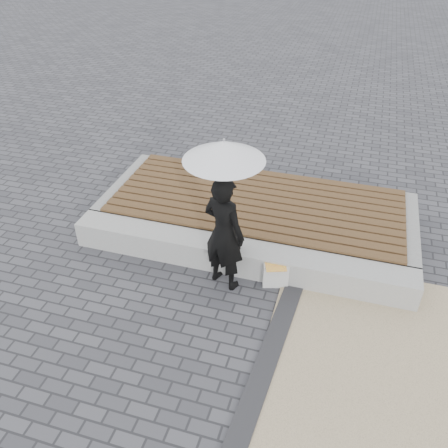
% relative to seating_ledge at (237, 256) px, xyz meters
% --- Properties ---
extents(ground, '(80.00, 80.00, 0.00)m').
position_rel_seating_ledge_xyz_m(ground, '(0.00, -1.60, -0.20)').
color(ground, '#46464B').
rests_on(ground, ground).
extents(edging_band, '(0.61, 5.20, 0.04)m').
position_rel_seating_ledge_xyz_m(edging_band, '(0.75, -2.10, -0.18)').
color(edging_band, '#2A2A2D').
rests_on(edging_band, ground).
extents(seating_ledge, '(5.00, 0.45, 0.40)m').
position_rel_seating_ledge_xyz_m(seating_ledge, '(0.00, 0.00, 0.00)').
color(seating_ledge, '#AAABA5').
rests_on(seating_ledge, ground).
extents(timber_platform, '(5.00, 2.00, 0.40)m').
position_rel_seating_ledge_xyz_m(timber_platform, '(0.00, 1.20, 0.00)').
color(timber_platform, gray).
rests_on(timber_platform, ground).
extents(timber_decking, '(4.60, 2.00, 0.04)m').
position_rel_seating_ledge_xyz_m(timber_decking, '(0.00, 1.20, 0.22)').
color(timber_decking, brown).
rests_on(timber_decking, timber_platform).
extents(woman, '(0.72, 0.60, 1.70)m').
position_rel_seating_ledge_xyz_m(woman, '(-0.09, -0.37, 0.65)').
color(woman, black).
rests_on(woman, ground).
extents(parasol, '(1.00, 1.00, 1.27)m').
position_rel_seating_ledge_xyz_m(parasol, '(-0.09, -0.37, 1.85)').
color(parasol, '#A3A3A7').
rests_on(parasol, ground).
extents(handbag, '(0.31, 0.21, 0.21)m').
position_rel_seating_ledge_xyz_m(handbag, '(-0.09, -0.09, 0.30)').
color(handbag, black).
rests_on(handbag, seating_ledge).
extents(canvas_tote, '(0.37, 0.24, 0.37)m').
position_rel_seating_ledge_xyz_m(canvas_tote, '(0.61, -0.22, -0.02)').
color(canvas_tote, silver).
rests_on(canvas_tote, ground).
extents(magazine, '(0.33, 0.29, 0.01)m').
position_rel_seating_ledge_xyz_m(magazine, '(0.61, -0.27, 0.17)').
color(magazine, '#DD553A').
rests_on(magazine, canvas_tote).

